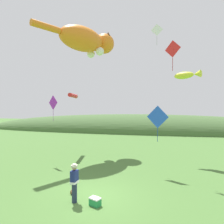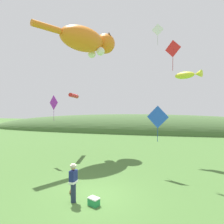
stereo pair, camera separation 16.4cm
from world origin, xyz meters
name	(u,v)px [view 2 (the right image)]	position (x,y,z in m)	size (l,w,h in m)	color
ground_plane	(94,196)	(0.00, 0.00, 0.00)	(120.00, 120.00, 0.00)	#477033
distant_hill_ridge	(141,131)	(0.00, 27.46, 0.00)	(63.53, 10.66, 6.33)	#426033
festival_attendant	(73,182)	(-0.72, -0.80, 0.95)	(0.30, 0.44, 1.77)	#232D47
kite_spool	(72,192)	(-1.14, -0.05, 0.11)	(0.15, 0.23, 0.23)	olive
picnic_cooler	(94,202)	(0.31, -0.90, 0.18)	(0.58, 0.50, 0.36)	#268C4C
kite_giant_cat	(88,41)	(-3.53, 8.96, 10.78)	(5.33, 7.68, 2.65)	orange
kite_fish_windsock	(187,75)	(5.39, 8.04, 7.04)	(2.19, 1.66, 0.68)	yellow
kite_tube_streamer	(74,96)	(-4.85, 8.65, 5.52)	(0.86, 2.65, 0.44)	red
kite_diamond_white	(158,30)	(2.99, 10.34, 11.78)	(1.13, 0.06, 2.03)	white
kite_diamond_red	(173,49)	(4.02, 4.72, 8.30)	(0.99, 0.62, 2.05)	red
kite_diamond_violet	(54,103)	(-5.16, 5.36, 4.76)	(1.05, 0.58, 2.09)	purple
kite_diamond_blue	(158,117)	(3.05, 4.23, 3.74)	(1.41, 0.55, 2.40)	blue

